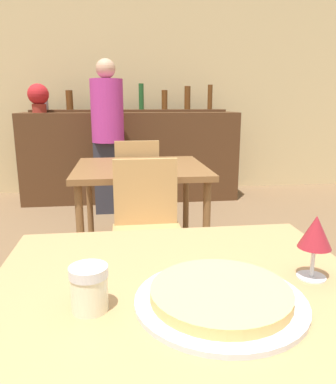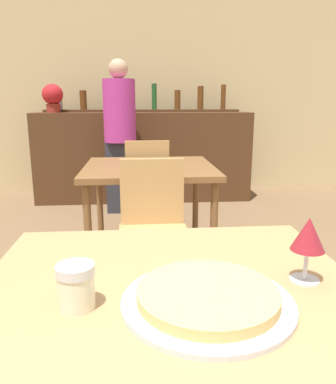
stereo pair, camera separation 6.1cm
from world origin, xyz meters
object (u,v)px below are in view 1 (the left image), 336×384
at_px(pizza_tray, 220,296).
at_px(wine_glass, 315,234).
at_px(chair_far_side_back, 137,180).
at_px(person_standing, 108,132).
at_px(cheese_shaker, 89,288).
at_px(potted_plant, 38,96).
at_px(chair_far_side_front, 147,223).

xyz_separation_m(pizza_tray, wine_glass, (0.25, 0.09, 0.10)).
bearing_deg(wine_glass, chair_far_side_back, 97.10).
bearing_deg(chair_far_side_back, wine_glass, 97.10).
relative_size(chair_far_side_back, person_standing, 0.54).
height_order(cheese_shaker, wine_glass, wine_glass).
relative_size(cheese_shaker, potted_plant, 0.29).
xyz_separation_m(pizza_tray, potted_plant, (-1.12, 3.89, 0.46)).
relative_size(pizza_tray, wine_glass, 2.31).
distance_m(pizza_tray, potted_plant, 4.07).
bearing_deg(chair_far_side_front, wine_glass, -76.15).
bearing_deg(person_standing, cheese_shaker, -89.12).
xyz_separation_m(chair_far_side_back, person_standing, (-0.27, 0.75, 0.36)).
relative_size(pizza_tray, person_standing, 0.23).
bearing_deg(chair_far_side_front, potted_plant, 112.74).
bearing_deg(pizza_tray, cheese_shaker, 177.68).
bearing_deg(potted_plant, cheese_shaker, -77.72).
xyz_separation_m(chair_far_side_back, wine_glass, (0.31, -2.52, 0.38)).
height_order(chair_far_side_back, wine_glass, wine_glass).
relative_size(person_standing, wine_glass, 10.25).
height_order(chair_far_side_front, chair_far_side_back, same).
xyz_separation_m(chair_far_side_front, chair_far_side_back, (-0.00, 1.25, 0.00)).
relative_size(chair_far_side_front, potted_plant, 2.67).
distance_m(chair_far_side_front, cheese_shaker, 1.40).
bearing_deg(chair_far_side_front, chair_far_side_back, 90.00).
bearing_deg(chair_far_side_back, potted_plant, -50.37).
distance_m(chair_far_side_back, potted_plant, 1.82).
relative_size(chair_far_side_front, person_standing, 0.54).
height_order(chair_far_side_back, pizza_tray, chair_far_side_back).
relative_size(person_standing, potted_plant, 4.97).
relative_size(pizza_tray, potted_plant, 1.12).
distance_m(chair_far_side_back, cheese_shaker, 2.63).
bearing_deg(cheese_shaker, pizza_tray, -2.32).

